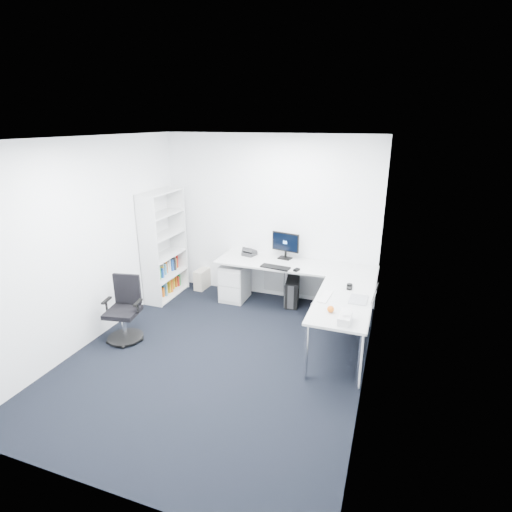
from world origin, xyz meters
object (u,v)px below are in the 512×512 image
(monitor, at_px, (285,246))
(bookshelf, at_px, (164,245))
(l_desk, at_px, (288,294))
(task_chair, at_px, (122,310))
(laptop, at_px, (359,292))

(monitor, bearing_deg, bookshelf, -154.33)
(l_desk, relative_size, task_chair, 2.82)
(monitor, bearing_deg, task_chair, -119.34)
(task_chair, height_order, monitor, monitor)
(l_desk, relative_size, monitor, 5.38)
(l_desk, bearing_deg, monitor, 111.49)
(task_chair, relative_size, monitor, 1.91)
(task_chair, bearing_deg, bookshelf, 88.60)
(bookshelf, xyz_separation_m, laptop, (3.26, -0.73, -0.06))
(l_desk, height_order, bookshelf, bookshelf)
(monitor, height_order, laptop, monitor)
(l_desk, relative_size, laptop, 7.98)
(l_desk, bearing_deg, task_chair, -143.25)
(l_desk, height_order, laptop, laptop)
(bookshelf, bearing_deg, monitor, 14.27)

